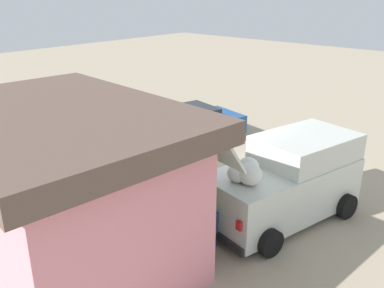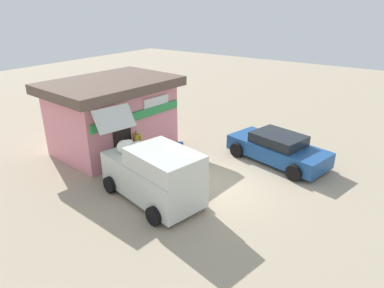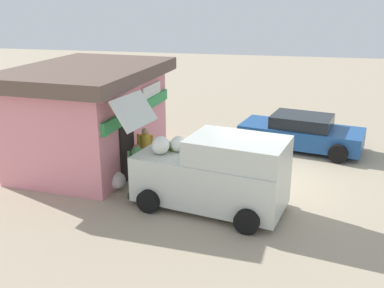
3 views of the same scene
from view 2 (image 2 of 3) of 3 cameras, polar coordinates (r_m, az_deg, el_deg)
name	(u,v)px [view 2 (image 2 of 3)]	position (r m, az deg, el deg)	size (l,w,h in m)	color
ground_plane	(214,182)	(13.48, 3.65, -6.30)	(60.00, 60.00, 0.00)	tan
storefront_bar	(113,114)	(16.28, -13.04, 4.92)	(6.08, 4.55, 3.31)	pink
delivery_van	(154,173)	(11.96, -6.46, -4.91)	(2.75, 4.77, 2.85)	silver
parked_sedan	(277,148)	(15.33, 14.14, -0.71)	(2.93, 4.67, 1.28)	#1E4C8C
vendor_standing	(138,144)	(14.72, -9.07, -0.07)	(0.37, 0.57, 1.56)	#726047
customer_bending	(121,156)	(13.96, -11.86, -1.97)	(0.80, 0.69, 1.29)	navy
unloaded_banana_pile	(110,164)	(14.70, -13.63, -3.32)	(0.96, 0.94, 0.50)	silver
paint_bucket	(181,146)	(16.26, -1.93, -0.31)	(0.27, 0.27, 0.35)	blue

